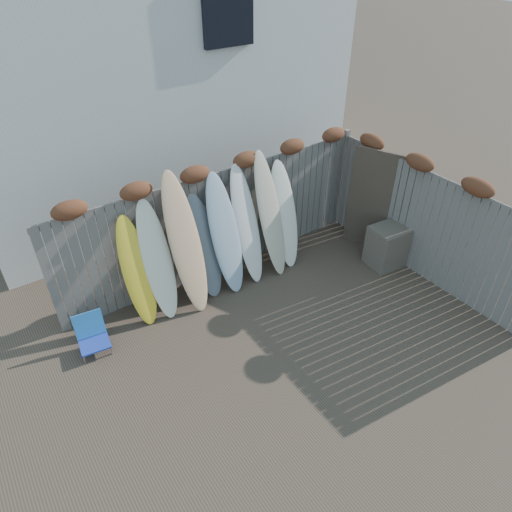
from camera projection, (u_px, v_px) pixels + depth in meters
ground at (299, 344)px, 7.19m from camera, size 80.00×80.00×0.00m
back_fence at (221, 214)px, 8.11m from camera, size 6.05×0.28×2.24m
right_fence at (426, 219)px, 8.06m from camera, size 0.28×4.40×2.24m
house at (136, 47)px, 9.86m from camera, size 8.50×5.50×6.33m
beach_chair at (92, 334)px, 6.99m from camera, size 0.50×0.53×0.59m
wooden_crate at (388, 246)px, 8.68m from camera, size 0.73×0.63×0.80m
lattice_panel at (383, 203)px, 8.74m from camera, size 0.60×1.28×2.06m
surfboard_0 at (137, 272)px, 7.20m from camera, size 0.48×0.67×1.83m
surfboard_1 at (158, 261)px, 7.30m from camera, size 0.50×0.73×1.99m
surfboard_2 at (186, 244)px, 7.36m from camera, size 0.55×0.84×2.35m
surfboard_3 at (204, 247)px, 7.76m from camera, size 0.56×0.67×1.82m
surfboard_4 at (225, 235)px, 7.81m from camera, size 0.55×0.76×2.11m
surfboard_5 at (247, 225)px, 8.03m from camera, size 0.48×0.76×2.13m
surfboard_6 at (270, 215)px, 8.18m from camera, size 0.51×0.82×2.27m
surfboard_7 at (284, 215)px, 8.45m from camera, size 0.54×0.74×1.99m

